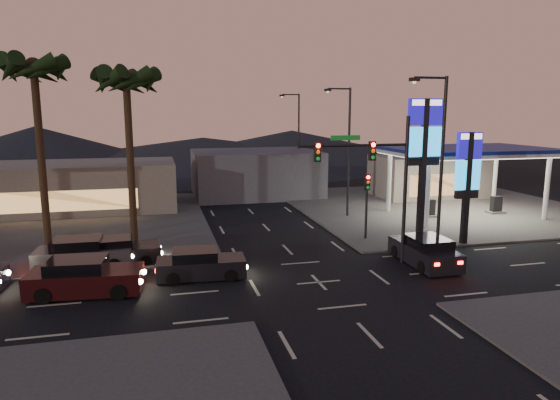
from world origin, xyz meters
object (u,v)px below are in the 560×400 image
object	(u,v)px
car_lane_a_mid	(84,278)
car_lane_b_front	(83,254)
pylon_sign_tall	(424,142)
car_lane_b_mid	(116,252)
suv_station	(425,251)
gas_station	(467,152)
car_lane_a_front	(200,265)
traffic_signal_mast	(376,169)
pylon_sign_short	(468,171)

from	to	relation	value
car_lane_a_mid	car_lane_b_front	size ratio (longest dim) A/B	1.03
pylon_sign_tall	car_lane_a_mid	distance (m)	20.66
car_lane_b_mid	suv_station	size ratio (longest dim) A/B	0.99
pylon_sign_tall	suv_station	distance (m)	7.30
gas_station	pylon_sign_tall	bearing A→B (deg)	-139.09
car_lane_a_front	car_lane_b_mid	size ratio (longest dim) A/B	0.95
car_lane_a_mid	car_lane_b_mid	world-z (taller)	car_lane_a_mid
car_lane_a_mid	car_lane_a_front	bearing A→B (deg)	10.60
gas_station	car_lane_a_front	bearing A→B (deg)	-155.31
car_lane_a_mid	car_lane_b_front	world-z (taller)	car_lane_a_mid
pylon_sign_tall	car_lane_b_mid	xyz separation A→B (m)	(-18.32, -0.20, -5.69)
car_lane_b_mid	traffic_signal_mast	bearing A→B (deg)	-13.71
traffic_signal_mast	pylon_sign_short	bearing A→B (deg)	19.13
gas_station	suv_station	distance (m)	14.92
gas_station	car_lane_a_mid	distance (m)	29.33
car_lane_b_front	suv_station	bearing A→B (deg)	-12.02
pylon_sign_short	car_lane_a_mid	xyz separation A→B (m)	(-21.89, -3.41, -3.88)
car_lane_a_front	car_lane_b_mid	bearing A→B (deg)	142.90
gas_station	car_lane_a_mid	world-z (taller)	gas_station
car_lane_a_mid	pylon_sign_short	bearing A→B (deg)	8.85
traffic_signal_mast	car_lane_b_front	bearing A→B (deg)	168.19
car_lane_b_front	suv_station	world-z (taller)	car_lane_b_front
pylon_sign_short	traffic_signal_mast	world-z (taller)	traffic_signal_mast
gas_station	pylon_sign_tall	world-z (taller)	pylon_sign_tall
gas_station	car_lane_b_mid	xyz separation A→B (m)	(-25.82, -6.70, -4.37)
car_lane_b_mid	car_lane_b_front	bearing A→B (deg)	-175.37
pylon_sign_short	car_lane_a_mid	size ratio (longest dim) A/B	1.33
pylon_sign_short	suv_station	world-z (taller)	pylon_sign_short
traffic_signal_mast	car_lane_a_mid	distance (m)	15.33
pylon_sign_tall	suv_station	world-z (taller)	pylon_sign_tall
traffic_signal_mast	car_lane_b_mid	world-z (taller)	traffic_signal_mast
car_lane_b_front	car_lane_b_mid	bearing A→B (deg)	4.63
pylon_sign_short	car_lane_b_mid	size ratio (longest dim) A/B	1.46
suv_station	car_lane_a_mid	bearing A→B (deg)	-179.16
pylon_sign_tall	suv_station	bearing A→B (deg)	-115.71
pylon_sign_short	car_lane_b_front	xyz separation A→B (m)	(-22.45, 0.67, -3.89)
car_lane_a_front	suv_station	distance (m)	12.09
pylon_sign_short	car_lane_b_mid	distance (m)	21.20
pylon_sign_tall	traffic_signal_mast	xyz separation A→B (m)	(-4.74, -3.51, -1.17)
car_lane_b_front	car_lane_a_mid	bearing A→B (deg)	-82.09
car_lane_a_mid	suv_station	bearing A→B (deg)	0.84
traffic_signal_mast	suv_station	xyz separation A→B (m)	(2.74, -0.64, -4.49)
car_lane_a_mid	pylon_sign_tall	bearing A→B (deg)	12.81
car_lane_b_front	car_lane_a_front	bearing A→B (deg)	-27.64
car_lane_a_front	car_lane_b_front	world-z (taller)	car_lane_b_front
traffic_signal_mast	car_lane_a_mid	xyz separation A→B (m)	(-14.64, -0.90, -4.45)
car_lane_b_mid	suv_station	distance (m)	16.79
pylon_sign_tall	traffic_signal_mast	distance (m)	6.02
gas_station	car_lane_a_front	xyz separation A→B (m)	(-21.57, -9.91, -4.40)
traffic_signal_mast	gas_station	bearing A→B (deg)	39.28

